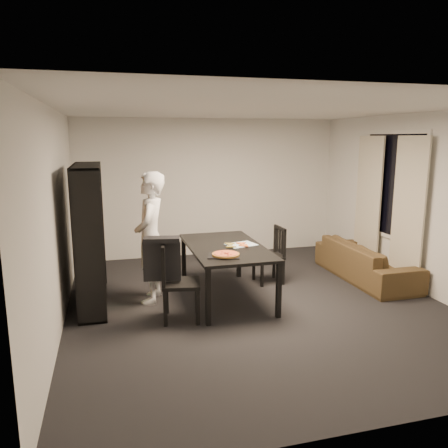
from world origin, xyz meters
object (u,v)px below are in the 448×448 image
object	(u,v)px
person	(151,238)
pepperoni_pizza	(226,254)
bookshelf	(90,236)
baking_tray	(224,256)
chair_left	(173,276)
sofa	(366,261)
dining_table	(226,250)
chair_right	(274,251)

from	to	relation	value
person	pepperoni_pizza	distance (m)	1.13
bookshelf	baking_tray	bearing A→B (deg)	-25.04
chair_left	sofa	xyz separation A→B (m)	(3.23, 0.82, -0.27)
dining_table	chair_left	size ratio (longest dim) A/B	1.85
chair_left	baking_tray	size ratio (longest dim) A/B	2.46
dining_table	chair_right	xyz separation A→B (m)	(0.90, 0.47, -0.19)
bookshelf	person	xyz separation A→B (m)	(0.79, -0.10, -0.05)
chair_right	dining_table	bearing A→B (deg)	-64.64
pepperoni_pizza	sofa	bearing A→B (deg)	16.80
baking_tray	pepperoni_pizza	xyz separation A→B (m)	(0.02, -0.02, 0.02)
pepperoni_pizza	sofa	xyz separation A→B (m)	(2.55, 0.77, -0.49)
chair_right	person	bearing A→B (deg)	-83.18
chair_right	baking_tray	size ratio (longest dim) A/B	2.21
bookshelf	chair_left	bearing A→B (deg)	-40.27
chair_left	baking_tray	distance (m)	0.70
bookshelf	baking_tray	distance (m)	1.83
bookshelf	person	distance (m)	0.80
chair_left	pepperoni_pizza	xyz separation A→B (m)	(0.68, 0.05, 0.22)
chair_left	chair_right	distance (m)	2.02
sofa	person	bearing A→B (deg)	91.26
pepperoni_pizza	person	bearing A→B (deg)	141.69
bookshelf	sofa	xyz separation A→B (m)	(4.22, -0.02, -0.66)
person	chair_left	bearing A→B (deg)	29.20
chair_right	person	world-z (taller)	person
chair_left	pepperoni_pizza	distance (m)	0.72
bookshelf	person	world-z (taller)	bookshelf
dining_table	sofa	bearing A→B (deg)	5.72
bookshelf	chair_right	distance (m)	2.77
pepperoni_pizza	baking_tray	bearing A→B (deg)	134.58
sofa	bookshelf	bearing A→B (deg)	89.70
person	pepperoni_pizza	bearing A→B (deg)	66.03
bookshelf	sofa	world-z (taller)	bookshelf
baking_tray	sofa	size ratio (longest dim) A/B	0.20
chair_left	sofa	bearing A→B (deg)	-65.88
bookshelf	pepperoni_pizza	bearing A→B (deg)	-25.35
baking_tray	person	bearing A→B (deg)	141.88
pepperoni_pizza	bookshelf	bearing A→B (deg)	154.65
dining_table	sofa	xyz separation A→B (m)	(2.41, 0.24, -0.40)
dining_table	person	xyz separation A→B (m)	(-1.02, 0.17, 0.21)
dining_table	chair_left	xyz separation A→B (m)	(-0.83, -0.57, -0.13)
chair_right	pepperoni_pizza	bearing A→B (deg)	-48.56
bookshelf	person	bearing A→B (deg)	-7.03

